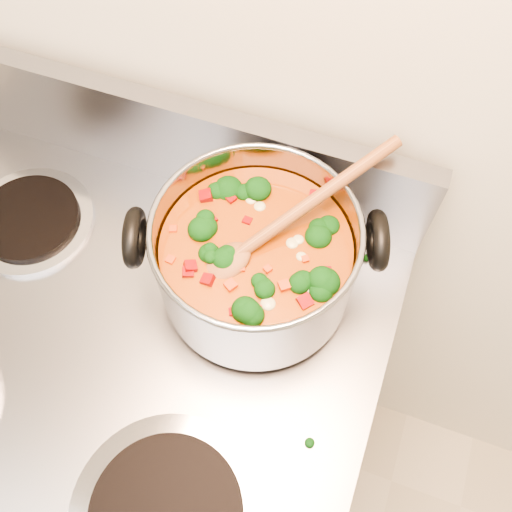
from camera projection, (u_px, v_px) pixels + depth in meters
The scene contains 4 objects.
electric_range at pixel (148, 424), 1.15m from camera, with size 0.75×0.67×1.08m.
stockpot at pixel (256, 258), 0.72m from camera, with size 0.32×0.26×0.15m.
wooden_spoon at pixel (269, 232), 0.69m from camera, with size 0.20×0.25×0.10m.
cooktop_crumbs at pixel (326, 247), 0.82m from camera, with size 0.19×0.09×0.01m.
Camera 1 is at (0.29, 1.00, 1.64)m, focal length 40.00 mm.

